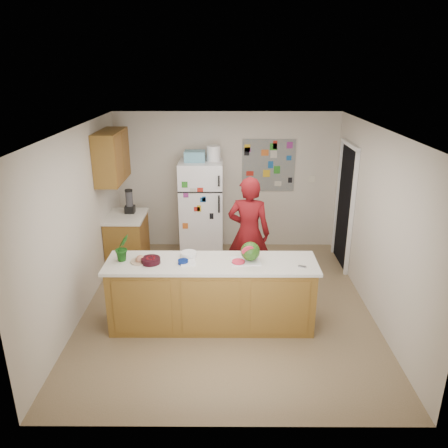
{
  "coord_description": "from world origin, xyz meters",
  "views": [
    {
      "loc": [
        -0.02,
        -5.5,
        3.27
      ],
      "look_at": [
        -0.04,
        0.2,
        1.17
      ],
      "focal_mm": 35.0,
      "sensor_mm": 36.0,
      "label": 1
    }
  ],
  "objects_px": {
    "refrigerator": "(202,208)",
    "cherry_bowl": "(151,260)",
    "watermelon": "(250,251)",
    "person": "(249,233)"
  },
  "relations": [
    {
      "from": "refrigerator",
      "to": "watermelon",
      "type": "xyz_separation_m",
      "value": [
        0.74,
        -2.35,
        0.2
      ]
    },
    {
      "from": "watermelon",
      "to": "cherry_bowl",
      "type": "distance_m",
      "value": 1.26
    },
    {
      "from": "refrigerator",
      "to": "watermelon",
      "type": "distance_m",
      "value": 2.47
    },
    {
      "from": "person",
      "to": "watermelon",
      "type": "height_order",
      "value": "person"
    },
    {
      "from": "watermelon",
      "to": "cherry_bowl",
      "type": "relative_size",
      "value": 1.01
    },
    {
      "from": "refrigerator",
      "to": "person",
      "type": "xyz_separation_m",
      "value": [
        0.78,
        -1.28,
        0.03
      ]
    },
    {
      "from": "person",
      "to": "cherry_bowl",
      "type": "height_order",
      "value": "person"
    },
    {
      "from": "refrigerator",
      "to": "cherry_bowl",
      "type": "bearing_deg",
      "value": -101.87
    },
    {
      "from": "watermelon",
      "to": "cherry_bowl",
      "type": "height_order",
      "value": "watermelon"
    },
    {
      "from": "refrigerator",
      "to": "person",
      "type": "height_order",
      "value": "person"
    }
  ]
}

